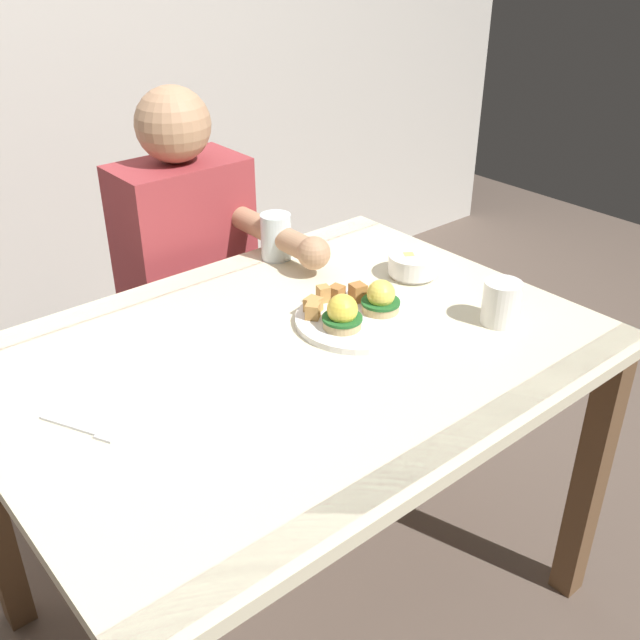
% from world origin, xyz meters
% --- Properties ---
extents(ground_plane, '(6.00, 6.00, 0.00)m').
position_xyz_m(ground_plane, '(0.00, 0.00, 0.00)').
color(ground_plane, brown).
extents(dining_table, '(1.20, 0.90, 0.74)m').
position_xyz_m(dining_table, '(0.00, 0.00, 0.63)').
color(dining_table, beige).
rests_on(dining_table, ground_plane).
extents(eggs_benedict_plate, '(0.27, 0.27, 0.09)m').
position_xyz_m(eggs_benedict_plate, '(0.17, -0.00, 0.76)').
color(eggs_benedict_plate, white).
rests_on(eggs_benedict_plate, dining_table).
extents(fruit_bowl, '(0.12, 0.12, 0.06)m').
position_xyz_m(fruit_bowl, '(0.42, 0.08, 0.77)').
color(fruit_bowl, white).
rests_on(fruit_bowl, dining_table).
extents(coffee_mug, '(0.11, 0.08, 0.09)m').
position_xyz_m(coffee_mug, '(0.40, -0.20, 0.79)').
color(coffee_mug, white).
rests_on(coffee_mug, dining_table).
extents(fork, '(0.08, 0.15, 0.00)m').
position_xyz_m(fork, '(-0.44, 0.02, 0.74)').
color(fork, silver).
rests_on(fork, dining_table).
extents(water_glass_near, '(0.08, 0.08, 0.12)m').
position_xyz_m(water_glass_near, '(0.24, 0.37, 0.79)').
color(water_glass_near, silver).
rests_on(water_glass_near, dining_table).
extents(diner_person, '(0.34, 0.54, 1.14)m').
position_xyz_m(diner_person, '(0.13, 0.60, 0.65)').
color(diner_person, '#33333D').
rests_on(diner_person, ground_plane).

